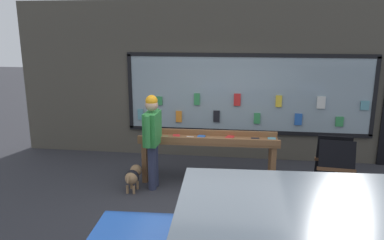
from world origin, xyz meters
TOP-DOWN VIEW (x-y plane):
  - ground_plane at (0.00, 0.00)m, footprint 40.00×40.00m
  - shopfront_facade at (0.08, 2.39)m, footprint 8.65×0.29m
  - display_table_main at (0.00, 0.96)m, footprint 2.51×0.65m
  - person_browsing at (-0.93, 0.51)m, footprint 0.24×0.66m
  - small_dog at (-1.26, 0.35)m, footprint 0.25×0.55m
  - sandwich_board_sign at (2.18, 0.78)m, footprint 0.66×0.81m

SIDE VIEW (x-z plane):
  - ground_plane at x=0.00m, z-range 0.00..0.00m
  - small_dog at x=-1.26m, z-range 0.06..0.47m
  - sandwich_board_sign at x=2.18m, z-range 0.01..0.96m
  - display_table_main at x=0.00m, z-range 0.27..1.17m
  - person_browsing at x=-0.93m, z-range 0.14..1.81m
  - shopfront_facade at x=0.08m, z-range -0.02..3.31m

